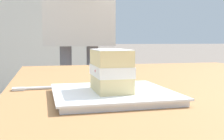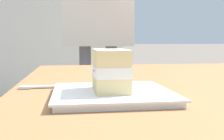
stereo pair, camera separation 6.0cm
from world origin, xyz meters
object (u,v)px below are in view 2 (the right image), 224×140
object	(u,v)px
dessert_plate	(112,94)
diner_person	(98,5)
patio_table	(206,114)
cake_slice	(110,70)
dessert_fork	(48,87)

from	to	relation	value
dessert_plate	diner_person	distance (m)	1.26
dessert_plate	diner_person	size ratio (longest dim) A/B	0.15
patio_table	dessert_plate	size ratio (longest dim) A/B	5.53
dessert_plate	cake_slice	xyz separation A→B (m)	(0.01, -0.00, 0.05)
patio_table	dessert_plate	xyz separation A→B (m)	(0.15, -0.29, 0.10)
diner_person	dessert_fork	bearing A→B (deg)	-12.20
cake_slice	diner_person	xyz separation A→B (m)	(-1.22, 0.09, 0.29)
patio_table	diner_person	distance (m)	1.17
cake_slice	dessert_fork	world-z (taller)	cake_slice
dessert_fork	diner_person	distance (m)	1.15
cake_slice	diner_person	bearing A→B (deg)	175.80
dessert_plate	cake_slice	world-z (taller)	cake_slice
diner_person	dessert_plate	bearing A→B (deg)	-4.03
patio_table	diner_person	bearing A→B (deg)	-168.97
dessert_fork	diner_person	world-z (taller)	diner_person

